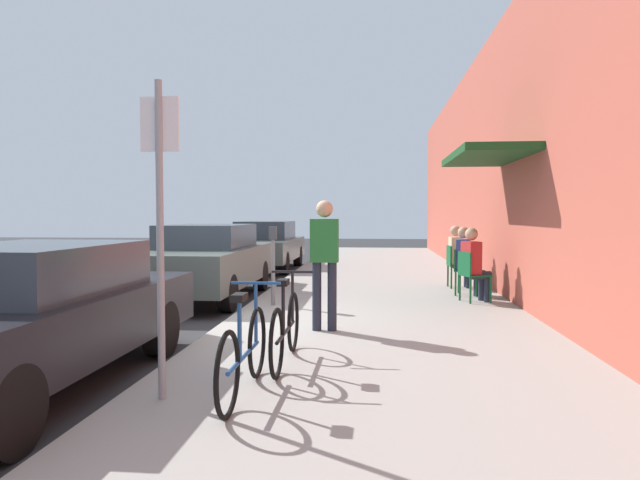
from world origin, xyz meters
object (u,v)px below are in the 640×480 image
object	(u,v)px
parked_car_2	(265,245)
pedestrian_standing	(324,254)
cafe_chair_0	(471,273)
seated_patron_0	(474,262)
seated_patron_2	(458,254)
parking_meter	(273,259)
cafe_chair_1	(463,268)
seated_patron_1	(467,258)
bicycle_1	(286,329)
parked_car_0	(23,315)
parked_car_1	(206,260)
street_sign	(160,214)
cafe_chair_2	(455,263)
bicycle_0	(244,353)

from	to	relation	value
parked_car_2	pedestrian_standing	xyz separation A→B (m)	(2.59, -9.13, 0.38)
cafe_chair_0	seated_patron_0	size ratio (longest dim) A/B	0.67
seated_patron_2	pedestrian_standing	world-z (taller)	pedestrian_standing
parking_meter	cafe_chair_1	distance (m)	3.70
seated_patron_1	cafe_chair_1	bearing A→B (deg)	163.35
parked_car_2	cafe_chair_0	size ratio (longest dim) A/B	5.06
bicycle_1	pedestrian_standing	bearing A→B (deg)	81.65
parked_car_0	pedestrian_standing	xyz separation A→B (m)	(2.59, 2.38, 0.41)
parked_car_0	cafe_chair_1	world-z (taller)	parked_car_0
parked_car_0	cafe_chair_0	size ratio (longest dim) A/B	5.06
parked_car_1	cafe_chair_0	xyz separation A→B (m)	(4.90, -0.62, -0.13)
parked_car_1	cafe_chair_1	distance (m)	4.91
parking_meter	seated_patron_2	bearing A→B (deg)	37.44
street_sign	pedestrian_standing	xyz separation A→B (m)	(1.09, 2.83, -0.52)
street_sign	seated_patron_1	size ratio (longest dim) A/B	2.02
street_sign	seated_patron_1	bearing A→B (deg)	61.33
parked_car_1	bicycle_1	size ratio (longest dim) A/B	2.57
bicycle_1	pedestrian_standing	distance (m)	1.80
parked_car_0	parked_car_1	world-z (taller)	parked_car_1
cafe_chair_1	pedestrian_standing	world-z (taller)	pedestrian_standing
cafe_chair_2	cafe_chair_1	bearing A→B (deg)	-89.82
parked_car_1	bicycle_1	xyz separation A→B (m)	(2.34, -4.94, -0.27)
parking_meter	cafe_chair_1	size ratio (longest dim) A/B	1.52
cafe_chair_1	seated_patron_1	xyz separation A→B (m)	(0.06, -0.02, 0.19)
street_sign	seated_patron_0	world-z (taller)	street_sign
street_sign	cafe_chair_1	distance (m)	7.27
parked_car_0	cafe_chair_0	xyz separation A→B (m)	(4.90, 5.03, -0.08)
parked_car_1	cafe_chair_1	world-z (taller)	parked_car_1
street_sign	seated_patron_0	xyz separation A→B (m)	(3.46, 5.50, -0.82)
cafe_chair_0	street_sign	bearing A→B (deg)	-121.84
parked_car_2	cafe_chair_0	world-z (taller)	parked_car_2
bicycle_1	cafe_chair_0	size ratio (longest dim) A/B	1.97
parking_meter	cafe_chair_2	xyz separation A→B (m)	(3.35, 2.61, -0.26)
parked_car_2	bicycle_0	distance (m)	12.01
parked_car_0	parked_car_2	xyz separation A→B (m)	(0.00, 11.51, 0.03)
seated_patron_2	cafe_chair_1	bearing A→B (deg)	-93.08
parked_car_1	cafe_chair_0	distance (m)	4.94
cafe_chair_0	seated_patron_1	bearing A→B (deg)	86.18
parked_car_2	street_sign	world-z (taller)	street_sign
bicycle_1	cafe_chair_0	bearing A→B (deg)	59.32
seated_patron_0	seated_patron_1	world-z (taller)	same
parked_car_0	parked_car_2	distance (m)	11.51
bicycle_0	seated_patron_0	world-z (taller)	seated_patron_0
bicycle_0	cafe_chair_1	distance (m)	6.78
cafe_chair_0	cafe_chair_1	bearing A→B (deg)	90.07
cafe_chair_2	pedestrian_standing	distance (m)	5.14
parked_car_0	seated_patron_2	xyz separation A→B (m)	(4.96, 6.95, 0.11)
parked_car_0	parked_car_1	distance (m)	5.66
parked_car_1	cafe_chair_1	xyz separation A→B (m)	(4.90, 0.24, -0.13)
parked_car_2	cafe_chair_0	distance (m)	8.12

